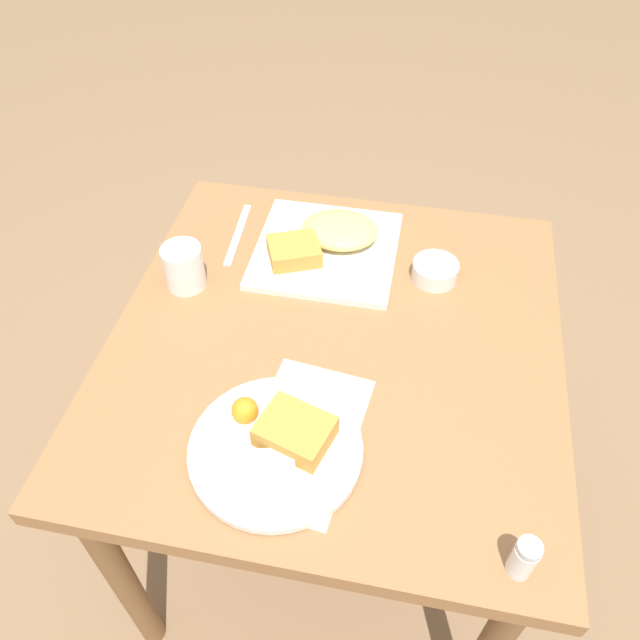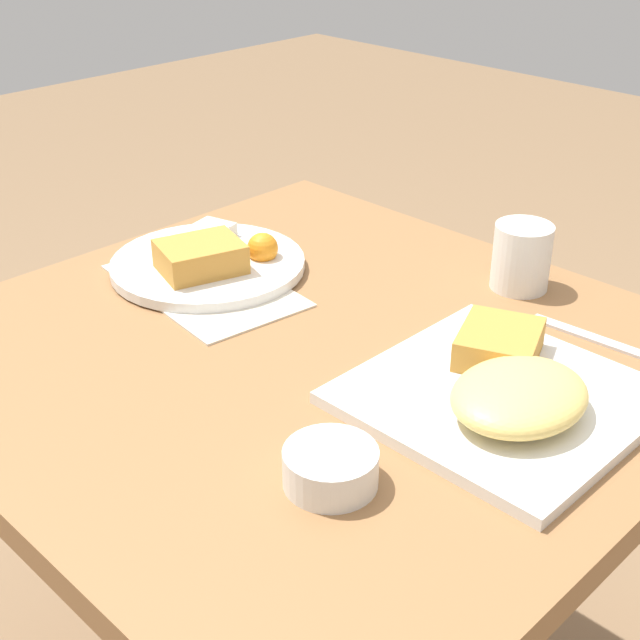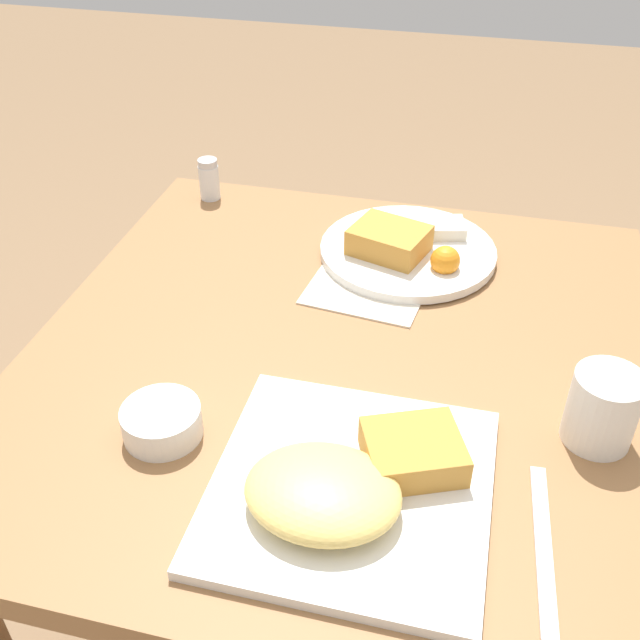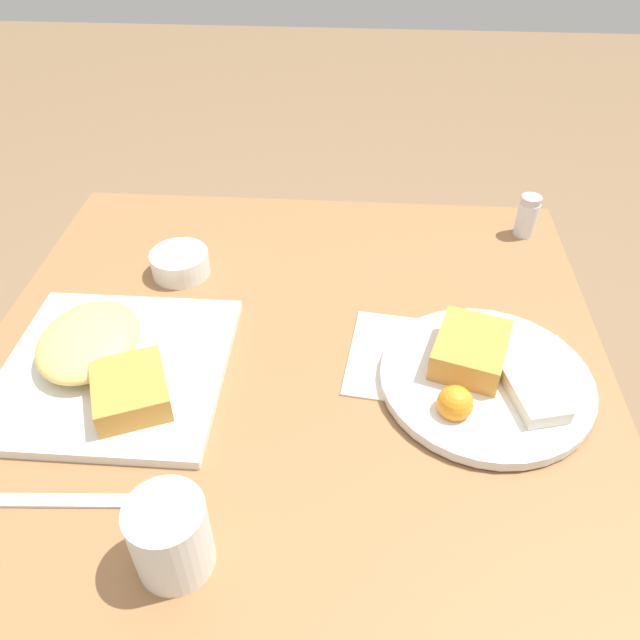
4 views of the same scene
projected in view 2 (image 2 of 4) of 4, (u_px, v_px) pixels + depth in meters
dining_table at (311, 410)px, 1.11m from camera, size 0.82×0.86×0.70m
menu_card at (204, 285)px, 1.21m from camera, size 0.20×0.30×0.00m
plate_square_near at (507, 389)px, 0.95m from camera, size 0.29×0.29×0.06m
plate_oval_far at (208, 260)px, 1.24m from camera, size 0.27×0.27×0.05m
sauce_ramekin at (331, 466)px, 0.83m from camera, size 0.09×0.09×0.04m
butter_knife at (609, 344)px, 1.07m from camera, size 0.03×0.20×0.00m
coffee_mug at (522, 257)px, 1.19m from camera, size 0.08×0.08×0.09m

